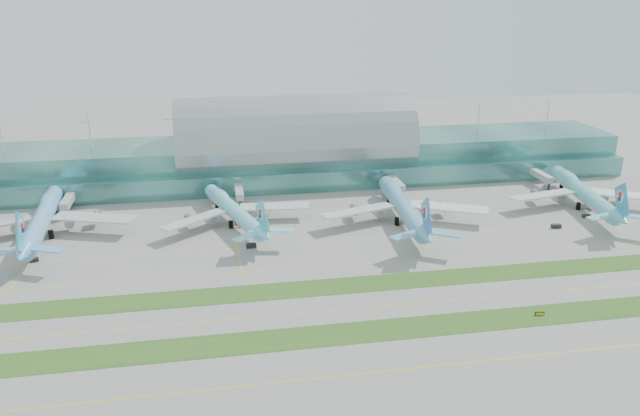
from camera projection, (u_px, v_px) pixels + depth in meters
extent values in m
plane|color=gray|center=(349.00, 288.00, 206.69)|extent=(700.00, 700.00, 0.00)
cube|color=#3D7A75|center=(295.00, 159.00, 323.95)|extent=(340.00, 42.00, 20.00)
cube|color=#3D7A75|center=(302.00, 181.00, 303.36)|extent=(340.00, 8.00, 10.00)
ellipsoid|color=#9EA5A8|center=(295.00, 140.00, 320.60)|extent=(340.00, 46.20, 16.17)
cylinder|color=white|center=(294.00, 125.00, 317.93)|extent=(0.80, 0.80, 16.00)
cube|color=#B2B7B7|center=(69.00, 200.00, 275.52)|extent=(3.50, 22.00, 3.00)
cylinder|color=black|center=(65.00, 215.00, 267.41)|extent=(1.00, 1.00, 4.00)
cube|color=#B2B7B7|center=(239.00, 191.00, 287.88)|extent=(3.50, 22.00, 3.00)
cylinder|color=black|center=(240.00, 205.00, 279.77)|extent=(1.00, 1.00, 4.00)
cube|color=#B2B7B7|center=(395.00, 182.00, 300.24)|extent=(3.50, 22.00, 3.00)
cylinder|color=black|center=(401.00, 195.00, 292.13)|extent=(1.00, 1.00, 4.00)
cube|color=#B2B7B7|center=(539.00, 174.00, 312.60)|extent=(3.50, 22.00, 3.00)
cylinder|color=black|center=(549.00, 187.00, 304.49)|extent=(1.00, 1.00, 4.00)
cube|color=#2D591E|center=(370.00, 331.00, 180.70)|extent=(420.00, 12.00, 0.08)
cube|color=#2D591E|center=(348.00, 285.00, 208.53)|extent=(420.00, 12.00, 0.08)
cube|color=yellow|center=(389.00, 371.00, 162.16)|extent=(420.00, 0.35, 0.01)
cube|color=yellow|center=(359.00, 308.00, 193.70)|extent=(420.00, 0.35, 0.01)
cube|color=yellow|center=(338.00, 266.00, 223.39)|extent=(420.00, 0.35, 0.01)
cube|color=yellow|center=(327.00, 242.00, 243.80)|extent=(420.00, 0.35, 0.01)
cylinder|color=#69ADE8|center=(42.00, 219.00, 248.79)|extent=(11.44, 69.45, 6.91)
ellipsoid|color=#69ADE8|center=(49.00, 199.00, 265.87)|extent=(7.93, 21.41, 4.93)
cone|color=#69ADE8|center=(56.00, 191.00, 282.88)|extent=(7.27, 6.02, 6.91)
cone|color=#69ADE8|center=(22.00, 254.00, 212.63)|extent=(7.21, 10.45, 6.57)
cylinder|color=gray|center=(4.00, 226.00, 249.80)|extent=(4.19, 6.37, 3.79)
cube|color=silver|center=(94.00, 218.00, 251.42)|extent=(34.41, 18.45, 1.36)
cylinder|color=gray|center=(84.00, 219.00, 256.59)|extent=(4.19, 6.37, 3.79)
cube|color=#2AA1BB|center=(20.00, 233.00, 212.32)|extent=(1.63, 14.67, 16.08)
cylinder|color=silver|center=(20.00, 227.00, 212.78)|extent=(1.35, 5.41, 5.35)
cylinder|color=black|center=(54.00, 210.00, 274.55)|extent=(2.01, 2.01, 3.35)
cylinder|color=black|center=(33.00, 236.00, 245.67)|extent=(2.01, 2.01, 3.35)
cylinder|color=black|center=(51.00, 234.00, 247.18)|extent=(2.01, 2.01, 3.35)
cylinder|color=#71DEFA|center=(234.00, 211.00, 260.76)|extent=(23.68, 59.89, 6.08)
ellipsoid|color=#71DEFA|center=(221.00, 195.00, 274.47)|extent=(10.95, 19.36, 4.33)
cone|color=#71DEFA|center=(210.00, 189.00, 288.21)|extent=(7.25, 6.47, 6.08)
cone|color=#71DEFA|center=(265.00, 235.00, 231.60)|extent=(8.11, 10.13, 5.78)
cube|color=silver|center=(194.00, 220.00, 251.65)|extent=(27.49, 24.28, 1.20)
cylinder|color=gray|center=(201.00, 219.00, 258.68)|extent=(4.77, 6.13, 3.33)
cube|color=silver|center=(275.00, 206.00, 266.84)|extent=(29.94, 9.87, 1.20)
cylinder|color=gray|center=(260.00, 209.00, 270.07)|extent=(4.77, 6.13, 3.33)
cube|color=#30BBD8|center=(263.00, 218.00, 231.17)|extent=(4.35, 12.49, 14.14)
cylinder|color=white|center=(261.00, 214.00, 231.50)|extent=(2.23, 4.76, 4.71)
cylinder|color=black|center=(217.00, 205.00, 281.64)|extent=(1.76, 1.76, 2.94)
cylinder|color=black|center=(231.00, 225.00, 257.72)|extent=(1.76, 1.76, 2.94)
cylinder|color=black|center=(244.00, 222.00, 260.25)|extent=(1.76, 1.76, 2.94)
cylinder|color=#63ADD9|center=(403.00, 206.00, 263.71)|extent=(11.19, 67.66, 6.74)
ellipsoid|color=#63ADD9|center=(393.00, 189.00, 280.76)|extent=(7.74, 20.86, 4.80)
cone|color=#63ADD9|center=(385.00, 181.00, 297.70)|extent=(7.08, 5.87, 6.74)
cone|color=#63ADD9|center=(427.00, 237.00, 227.66)|extent=(7.03, 10.18, 6.40)
cube|color=white|center=(358.00, 211.00, 259.81)|extent=(33.52, 17.95, 1.33)
cylinder|color=#9A9CA3|center=(367.00, 211.00, 266.57)|extent=(4.08, 6.21, 3.69)
cube|color=white|center=(449.00, 207.00, 263.83)|extent=(32.90, 21.55, 1.33)
cylinder|color=#9A9CA3|center=(434.00, 208.00, 269.59)|extent=(4.08, 6.21, 3.69)
cube|color=#2E84D0|center=(427.00, 218.00, 227.40)|extent=(1.60, 14.29, 15.66)
cylinder|color=white|center=(426.00, 213.00, 227.87)|extent=(1.32, 5.27, 5.21)
cylinder|color=black|center=(389.00, 198.00, 289.36)|extent=(1.96, 1.96, 3.26)
cylinder|color=black|center=(397.00, 221.00, 260.98)|extent=(1.96, 1.96, 3.26)
cylinder|color=black|center=(412.00, 221.00, 261.65)|extent=(1.96, 1.96, 3.26)
cylinder|color=#60C6D4|center=(583.00, 193.00, 281.57)|extent=(18.35, 66.74, 6.66)
ellipsoid|color=#60C6D4|center=(568.00, 177.00, 298.53)|extent=(9.81, 21.05, 4.75)
cone|color=#60C6D4|center=(555.00, 171.00, 315.39)|extent=(7.51, 6.47, 6.66)
cone|color=#60C6D4|center=(621.00, 219.00, 245.71)|extent=(7.94, 10.64, 6.33)
cube|color=white|center=(542.00, 195.00, 279.73)|extent=(33.21, 14.51, 1.31)
cylinder|color=gray|center=(548.00, 196.00, 285.94)|extent=(4.64, 6.46, 3.65)
cube|color=white|center=(628.00, 195.00, 279.65)|extent=(31.59, 24.02, 1.31)
cylinder|color=gray|center=(611.00, 196.00, 285.88)|extent=(4.64, 6.46, 3.65)
cube|color=#2B98BF|center=(622.00, 201.00, 245.47)|extent=(3.13, 14.01, 15.49)
cylinder|color=white|center=(621.00, 196.00, 245.94)|extent=(1.86, 5.25, 5.16)
cylinder|color=black|center=(561.00, 186.00, 307.08)|extent=(1.93, 1.93, 3.22)
cylinder|color=black|center=(578.00, 206.00, 279.18)|extent=(1.93, 1.93, 3.22)
cylinder|color=black|center=(593.00, 206.00, 279.17)|extent=(1.93, 1.93, 3.22)
cube|color=black|center=(34.00, 260.00, 226.58)|extent=(3.19, 2.25, 1.36)
cube|color=black|center=(251.00, 246.00, 238.65)|extent=(3.95, 2.39, 1.60)
cube|color=black|center=(255.00, 229.00, 255.78)|extent=(4.01, 2.52, 1.32)
cube|color=#D5CF0C|center=(417.00, 226.00, 257.86)|extent=(3.44, 2.12, 1.48)
cube|color=black|center=(421.00, 223.00, 261.11)|extent=(4.05, 3.18, 1.55)
cube|color=black|center=(556.00, 226.00, 258.15)|extent=(3.95, 2.05, 1.61)
cube|color=black|center=(586.00, 216.00, 269.56)|extent=(3.72, 1.92, 1.45)
cube|color=black|center=(540.00, 314.00, 189.31)|extent=(2.87, 0.74, 1.21)
cube|color=gold|center=(540.00, 314.00, 189.12)|extent=(2.39, 0.44, 0.88)
cylinder|color=black|center=(536.00, 315.00, 189.41)|extent=(0.13, 0.13, 0.55)
cylinder|color=black|center=(543.00, 315.00, 189.43)|extent=(0.13, 0.13, 0.55)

